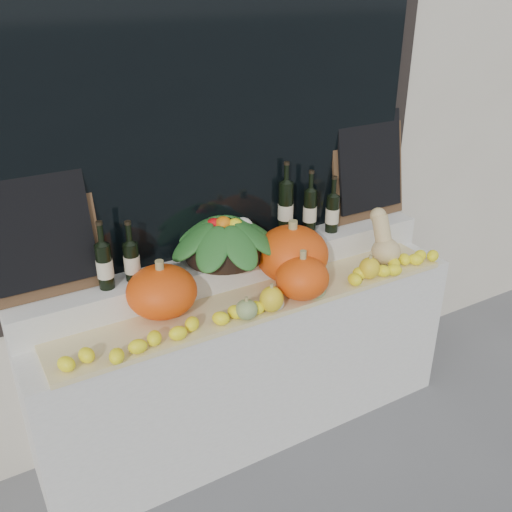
% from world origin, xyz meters
% --- Properties ---
extents(display_sill, '(2.30, 0.55, 0.88)m').
position_xyz_m(display_sill, '(0.00, 1.52, 0.44)').
color(display_sill, silver).
rests_on(display_sill, ground).
extents(rear_tier, '(2.30, 0.25, 0.16)m').
position_xyz_m(rear_tier, '(0.00, 1.68, 0.96)').
color(rear_tier, silver).
rests_on(rear_tier, display_sill).
extents(straw_bedding, '(2.10, 0.32, 0.02)m').
position_xyz_m(straw_bedding, '(0.00, 1.40, 0.89)').
color(straw_bedding, tan).
rests_on(straw_bedding, display_sill).
extents(pumpkin_left, '(0.40, 0.40, 0.24)m').
position_xyz_m(pumpkin_left, '(-0.47, 1.51, 1.03)').
color(pumpkin_left, '#ED4D0C').
rests_on(pumpkin_left, straw_bedding).
extents(pumpkin_right, '(0.38, 0.38, 0.29)m').
position_xyz_m(pumpkin_right, '(0.24, 1.50, 1.05)').
color(pumpkin_right, '#ED4D0C').
rests_on(pumpkin_right, straw_bedding).
extents(pumpkin_center, '(0.31, 0.31, 0.21)m').
position_xyz_m(pumpkin_center, '(0.18, 1.32, 1.01)').
color(pumpkin_center, '#ED4D0C').
rests_on(pumpkin_center, straw_bedding).
extents(butternut_squash, '(0.16, 0.22, 0.30)m').
position_xyz_m(butternut_squash, '(0.79, 1.41, 1.02)').
color(butternut_squash, '#D2B57B').
rests_on(butternut_squash, straw_bedding).
extents(decorative_gourds, '(0.86, 0.14, 0.15)m').
position_xyz_m(decorative_gourds, '(0.17, 1.29, 0.96)').
color(decorative_gourds, '#30621D').
rests_on(decorative_gourds, straw_bedding).
extents(lemon_heap, '(2.20, 0.16, 0.06)m').
position_xyz_m(lemon_heap, '(0.00, 1.29, 0.94)').
color(lemon_heap, '#FFF41A').
rests_on(lemon_heap, straw_bedding).
extents(produce_bowl, '(0.61, 0.61, 0.23)m').
position_xyz_m(produce_bowl, '(-0.07, 1.66, 1.15)').
color(produce_bowl, black).
rests_on(produce_bowl, rear_tier).
extents(wine_bottle_far_left, '(0.08, 0.08, 0.33)m').
position_xyz_m(wine_bottle_far_left, '(-0.68, 1.65, 1.15)').
color(wine_bottle_far_left, black).
rests_on(wine_bottle_far_left, rear_tier).
extents(wine_bottle_near_left, '(0.08, 0.08, 0.30)m').
position_xyz_m(wine_bottle_near_left, '(-0.55, 1.67, 1.14)').
color(wine_bottle_near_left, black).
rests_on(wine_bottle_near_left, rear_tier).
extents(wine_bottle_tall, '(0.08, 0.08, 0.43)m').
position_xyz_m(wine_bottle_tall, '(0.34, 1.73, 1.20)').
color(wine_bottle_tall, black).
rests_on(wine_bottle_tall, rear_tier).
extents(wine_bottle_near_right, '(0.08, 0.08, 0.36)m').
position_xyz_m(wine_bottle_near_right, '(0.49, 1.70, 1.17)').
color(wine_bottle_near_right, black).
rests_on(wine_bottle_near_right, rear_tier).
extents(wine_bottle_far_right, '(0.08, 0.08, 0.32)m').
position_xyz_m(wine_bottle_far_right, '(0.61, 1.65, 1.15)').
color(wine_bottle_far_right, black).
rests_on(wine_bottle_far_right, rear_tier).
extents(chalkboard_left, '(0.50, 0.14, 0.61)m').
position_xyz_m(chalkboard_left, '(-0.92, 1.74, 1.36)').
color(chalkboard_left, '#4C331E').
rests_on(chalkboard_left, rear_tier).
extents(chalkboard_right, '(0.50, 0.14, 0.61)m').
position_xyz_m(chalkboard_right, '(0.92, 1.74, 1.36)').
color(chalkboard_right, '#4C331E').
rests_on(chalkboard_right, rear_tier).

